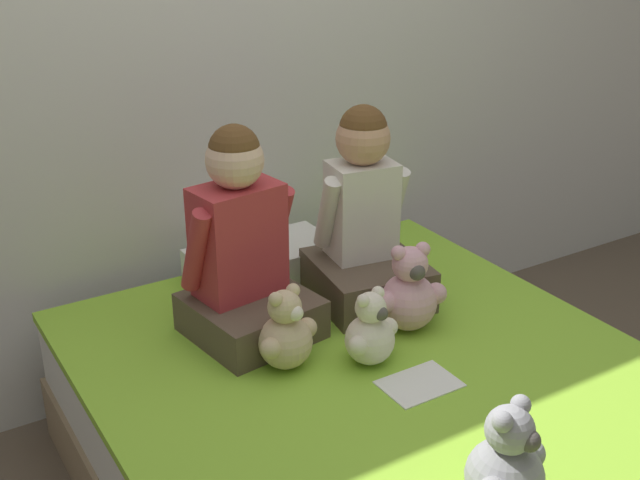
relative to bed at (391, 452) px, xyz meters
The scene contains 10 objects.
wall_behind_bed 1.46m from the bed, 90.00° to the left, with size 8.00×0.06×2.50m.
bed is the anchor object (origin of this frame).
child_on_left 0.72m from the bed, 114.82° to the left, with size 0.38×0.39×0.64m.
child_on_right 0.71m from the bed, 65.28° to the left, with size 0.38×0.40×0.64m.
teddy_bear_held_by_left_child 0.46m from the bed, 133.30° to the left, with size 0.20×0.16×0.25m.
teddy_bear_held_by_right_child 0.47m from the bed, 46.00° to the left, with size 0.23×0.18×0.28m.
teddy_bear_between_children 0.36m from the bed, 90.24° to the left, with size 0.19×0.14×0.23m.
teddy_bear_at_foot_of_bed 0.64m from the bed, 100.12° to the right, with size 0.22×0.17×0.27m.
pillow_at_headboard 0.82m from the bed, 90.00° to the left, with size 0.50×0.27×0.11m.
sign_card 0.25m from the bed, 42.98° to the right, with size 0.21×0.15×0.00m.
Camera 1 is at (-1.15, -1.48, 1.72)m, focal length 45.00 mm.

